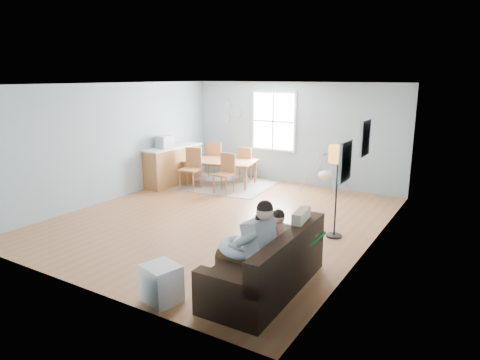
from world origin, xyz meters
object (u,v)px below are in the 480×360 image
Objects in this scene: chair_sw at (192,165)px; chair_se at (226,170)px; sofa at (269,269)px; dining_table at (220,172)px; chair_ne at (247,162)px; counter at (174,165)px; chair_nw at (216,157)px; father at (250,245)px; monitor at (164,142)px; storage_cube at (161,283)px; baby_swing at (326,175)px; toddler at (271,233)px; floor_lamp at (338,162)px.

chair_sw is 1.07× the size of chair_se.
dining_table is at bearing 130.22° from sofa.
chair_ne is 1.99m from counter.
chair_nw reaches higher than dining_table.
monitor is at bearing 141.04° from father.
sofa is at bearing -50.28° from chair_se.
storage_cube is 0.51× the size of baby_swing.
toddler is 6.04m from chair_ne.
father reaches higher than counter.
baby_swing is at bearing 1.60° from chair_ne.
floor_lamp reaches higher than chair_nw.
chair_se is (-3.17, 3.71, -0.17)m from toddler.
chair_se is 2.53m from baby_swing.
floor_lamp is 4.60m from dining_table.
chair_nw is (-4.24, 5.42, -0.12)m from father.
dining_table is at bearing 133.27° from chair_se.
father is 2.77m from floor_lamp.
toddler is 0.84× the size of chair_nw.
chair_nw is at bearing 96.37° from chair_sw.
sofa is at bearing -68.24° from toddler.
floor_lamp is (0.19, 2.17, 0.65)m from toddler.
counter is 4.68× the size of monitor.
monitor is (-4.79, 3.87, 0.46)m from father.
baby_swing is (-0.09, 6.30, 0.19)m from storage_cube.
chair_se is at bearing -82.68° from chair_ne.
father reaches higher than chair_ne.
dining_table is 1.77× the size of chair_sw.
monitor is (-3.87, 4.57, 0.94)m from storage_cube.
sofa is 1.28× the size of floor_lamp.
chair_sw reaches higher than counter.
monitor is at bearing -89.93° from counter.
counter is (-0.69, 0.11, -0.09)m from chair_sw.
chair_nw is at bearing 148.56° from floor_lamp.
storage_cube is at bearing -108.88° from floor_lamp.
toddler reaches higher than sofa.
storage_cube is at bearing -49.72° from monitor.
monitor is 4.22m from baby_swing.
toddler is at bearing 51.31° from storage_cube.
chair_se reaches higher than storage_cube.
storage_cube is at bearing -51.77° from counter.
chair_sw is at bearing -119.44° from chair_ne.
baby_swing is at bearing 20.08° from counter.
chair_ne is (0.95, 0.12, -0.06)m from chair_nw.
counter is at bearing -159.92° from baby_swing.
counter is (-1.50, -1.32, -0.02)m from chair_ne.
chair_sw is at bearing 134.91° from father.
chair_se is 1.64m from chair_nw.
father is at bearing -95.03° from floor_lamp.
dining_table is at bearing -47.10° from chair_nw.
chair_sw is at bearing 123.49° from storage_cube.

